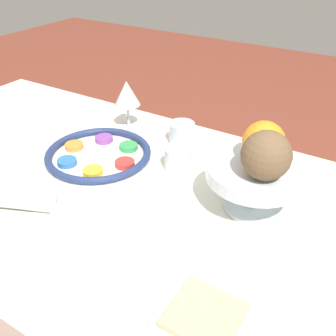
{
  "coord_description": "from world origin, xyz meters",
  "views": [
    {
      "loc": [
        0.55,
        -0.61,
        1.27
      ],
      "look_at": [
        0.13,
        0.08,
        0.75
      ],
      "focal_mm": 42.0,
      "sensor_mm": 36.0,
      "label": 1
    }
  ],
  "objects_px": {
    "wine_glass": "(127,95)",
    "cup_near": "(179,159)",
    "fruit_stand": "(255,176)",
    "napkin_roll": "(21,198)",
    "seder_plate": "(99,155)",
    "coconut": "(266,155)",
    "orange_fruit": "(264,142)",
    "cup_mid": "(182,133)",
    "bread_plate": "(204,317)"
  },
  "relations": [
    {
      "from": "fruit_stand",
      "to": "seder_plate",
      "type": "bearing_deg",
      "value": -177.46
    },
    {
      "from": "bread_plate",
      "to": "cup_mid",
      "type": "bearing_deg",
      "value": 123.56
    },
    {
      "from": "wine_glass",
      "to": "bread_plate",
      "type": "xyz_separation_m",
      "value": [
        0.53,
        -0.51,
        -0.1
      ]
    },
    {
      "from": "napkin_roll",
      "to": "cup_mid",
      "type": "xyz_separation_m",
      "value": [
        0.15,
        0.46,
        0.01
      ]
    },
    {
      "from": "coconut",
      "to": "napkin_roll",
      "type": "relative_size",
      "value": 0.66
    },
    {
      "from": "cup_mid",
      "to": "orange_fruit",
      "type": "bearing_deg",
      "value": -28.7
    },
    {
      "from": "orange_fruit",
      "to": "coconut",
      "type": "distance_m",
      "value": 0.06
    },
    {
      "from": "wine_glass",
      "to": "cup_near",
      "type": "bearing_deg",
      "value": -26.77
    },
    {
      "from": "fruit_stand",
      "to": "napkin_roll",
      "type": "relative_size",
      "value": 1.4
    },
    {
      "from": "seder_plate",
      "to": "orange_fruit",
      "type": "distance_m",
      "value": 0.46
    },
    {
      "from": "napkin_roll",
      "to": "cup_near",
      "type": "xyz_separation_m",
      "value": [
        0.22,
        0.33,
        0.01
      ]
    },
    {
      "from": "napkin_roll",
      "to": "bread_plate",
      "type": "bearing_deg",
      "value": -5.74
    },
    {
      "from": "wine_glass",
      "to": "orange_fruit",
      "type": "relative_size",
      "value": 1.64
    },
    {
      "from": "bread_plate",
      "to": "fruit_stand",
      "type": "bearing_deg",
      "value": 98.26
    },
    {
      "from": "cup_near",
      "to": "cup_mid",
      "type": "bearing_deg",
      "value": 116.79
    },
    {
      "from": "orange_fruit",
      "to": "coconut",
      "type": "height_order",
      "value": "coconut"
    },
    {
      "from": "seder_plate",
      "to": "fruit_stand",
      "type": "bearing_deg",
      "value": 2.54
    },
    {
      "from": "fruit_stand",
      "to": "napkin_roll",
      "type": "xyz_separation_m",
      "value": [
        -0.44,
        -0.27,
        -0.06
      ]
    },
    {
      "from": "orange_fruit",
      "to": "cup_mid",
      "type": "relative_size",
      "value": 1.25
    },
    {
      "from": "wine_glass",
      "to": "cup_near",
      "type": "xyz_separation_m",
      "value": [
        0.26,
        -0.13,
        -0.08
      ]
    },
    {
      "from": "napkin_roll",
      "to": "orange_fruit",
      "type": "bearing_deg",
      "value": 33.98
    },
    {
      "from": "cup_mid",
      "to": "napkin_roll",
      "type": "bearing_deg",
      "value": -108.62
    },
    {
      "from": "napkin_roll",
      "to": "coconut",
      "type": "bearing_deg",
      "value": 27.14
    },
    {
      "from": "seder_plate",
      "to": "cup_near",
      "type": "distance_m",
      "value": 0.22
    },
    {
      "from": "orange_fruit",
      "to": "cup_near",
      "type": "bearing_deg",
      "value": 172.63
    },
    {
      "from": "orange_fruit",
      "to": "cup_mid",
      "type": "distance_m",
      "value": 0.35
    },
    {
      "from": "napkin_roll",
      "to": "fruit_stand",
      "type": "bearing_deg",
      "value": 31.59
    },
    {
      "from": "orange_fruit",
      "to": "coconut",
      "type": "relative_size",
      "value": 0.9
    },
    {
      "from": "coconut",
      "to": "napkin_roll",
      "type": "xyz_separation_m",
      "value": [
        -0.47,
        -0.24,
        -0.14
      ]
    },
    {
      "from": "orange_fruit",
      "to": "cup_mid",
      "type": "bearing_deg",
      "value": 151.3
    },
    {
      "from": "seder_plate",
      "to": "cup_near",
      "type": "height_order",
      "value": "cup_near"
    },
    {
      "from": "cup_near",
      "to": "cup_mid",
      "type": "height_order",
      "value": "same"
    },
    {
      "from": "coconut",
      "to": "cup_mid",
      "type": "xyz_separation_m",
      "value": [
        -0.31,
        0.22,
        -0.13
      ]
    },
    {
      "from": "wine_glass",
      "to": "bread_plate",
      "type": "height_order",
      "value": "wine_glass"
    },
    {
      "from": "wine_glass",
      "to": "fruit_stand",
      "type": "relative_size",
      "value": 0.7
    },
    {
      "from": "fruit_stand",
      "to": "cup_near",
      "type": "bearing_deg",
      "value": 166.18
    },
    {
      "from": "bread_plate",
      "to": "wine_glass",
      "type": "bearing_deg",
      "value": 136.21
    },
    {
      "from": "seder_plate",
      "to": "fruit_stand",
      "type": "height_order",
      "value": "fruit_stand"
    },
    {
      "from": "coconut",
      "to": "napkin_roll",
      "type": "height_order",
      "value": "coconut"
    },
    {
      "from": "wine_glass",
      "to": "coconut",
      "type": "bearing_deg",
      "value": -23.19
    },
    {
      "from": "seder_plate",
      "to": "fruit_stand",
      "type": "distance_m",
      "value": 0.44
    },
    {
      "from": "bread_plate",
      "to": "napkin_roll",
      "type": "bearing_deg",
      "value": 174.26
    },
    {
      "from": "napkin_roll",
      "to": "seder_plate",
      "type": "bearing_deg",
      "value": 87.54
    },
    {
      "from": "wine_glass",
      "to": "napkin_roll",
      "type": "relative_size",
      "value": 0.99
    },
    {
      "from": "seder_plate",
      "to": "napkin_roll",
      "type": "xyz_separation_m",
      "value": [
        -0.01,
        -0.25,
        0.01
      ]
    },
    {
      "from": "wine_glass",
      "to": "napkin_roll",
      "type": "xyz_separation_m",
      "value": [
        0.04,
        -0.46,
        -0.08
      ]
    },
    {
      "from": "wine_glass",
      "to": "cup_near",
      "type": "height_order",
      "value": "wine_glass"
    },
    {
      "from": "fruit_stand",
      "to": "cup_mid",
      "type": "xyz_separation_m",
      "value": [
        -0.29,
        0.18,
        -0.06
      ]
    },
    {
      "from": "seder_plate",
      "to": "fruit_stand",
      "type": "xyz_separation_m",
      "value": [
        0.43,
        0.02,
        0.07
      ]
    },
    {
      "from": "seder_plate",
      "to": "wine_glass",
      "type": "height_order",
      "value": "wine_glass"
    }
  ]
}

